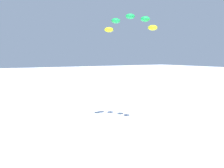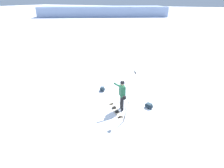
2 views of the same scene
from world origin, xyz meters
name	(u,v)px [view 1 (image 1 of 2)]	position (x,y,z in m)	size (l,w,h in m)	color
traction_kite	(130,23)	(-8.31, 8.89, 10.39)	(4.31, 3.88, 1.52)	yellow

